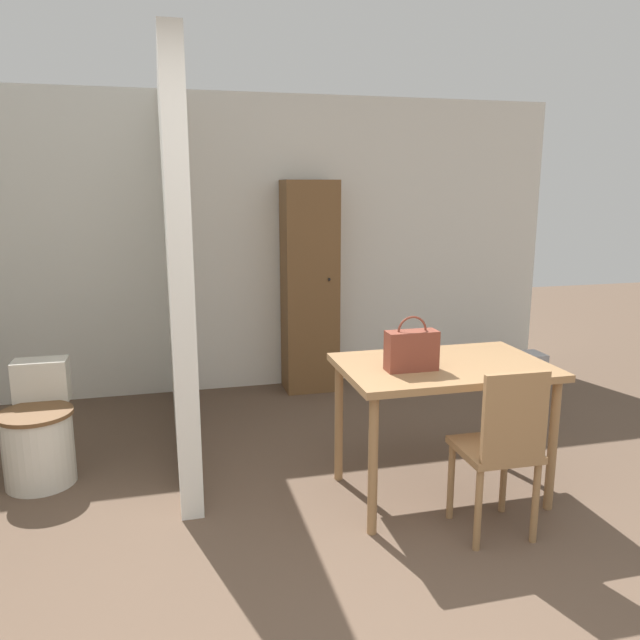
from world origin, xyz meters
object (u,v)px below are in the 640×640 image
dining_table (443,379)px  space_heater (526,380)px  handbag (412,350)px  wooden_chair (501,446)px  wooden_cabinet (310,287)px  toilet (39,435)px

dining_table → space_heater: size_ratio=2.58×
handbag → space_heater: 2.08m
wooden_chair → handbag: size_ratio=3.03×
dining_table → wooden_cabinet: (-0.28, 2.06, 0.21)m
handbag → space_heater: bearing=39.2°
wooden_chair → space_heater: (1.21, 1.66, -0.27)m
dining_table → handbag: size_ratio=3.86×
handbag → wooden_chair: bearing=-53.2°
dining_table → wooden_cabinet: bearing=97.7°
dining_table → space_heater: bearing=42.1°
wooden_chair → wooden_cabinet: bearing=99.4°
toilet → wooden_chair: bearing=-27.8°
handbag → wooden_cabinet: bearing=91.5°
toilet → handbag: bearing=-21.9°
toilet → wooden_cabinet: size_ratio=0.39×
wooden_chair → handbag: handbag is taller
wooden_cabinet → handbag: bearing=-88.5°
dining_table → toilet: size_ratio=1.65×
wooden_cabinet → space_heater: size_ratio=4.05×
dining_table → space_heater: 1.81m
wooden_chair → space_heater: size_ratio=2.03×
handbag → dining_table: bearing=17.6°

